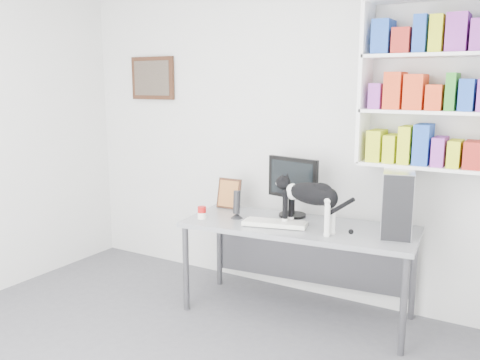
# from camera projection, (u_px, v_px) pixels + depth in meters

# --- Properties ---
(room) EXTENTS (4.01, 4.01, 2.70)m
(room) POSITION_uv_depth(u_px,v_px,m) (106.00, 174.00, 2.86)
(room) COLOR #58575D
(room) RESTS_ON ground
(bookshelf) EXTENTS (1.03, 0.28, 1.24)m
(bookshelf) POSITION_uv_depth(u_px,v_px,m) (434.00, 84.00, 3.63)
(bookshelf) COLOR white
(bookshelf) RESTS_ON room
(wall_art) EXTENTS (0.52, 0.04, 0.42)m
(wall_art) POSITION_uv_depth(u_px,v_px,m) (153.00, 78.00, 5.07)
(wall_art) COLOR #3F2014
(wall_art) RESTS_ON room
(desk) EXTENTS (1.88, 0.89, 0.76)m
(desk) POSITION_uv_depth(u_px,v_px,m) (297.00, 270.00, 4.07)
(desk) COLOR gray
(desk) RESTS_ON room
(monitor) EXTENTS (0.51, 0.32, 0.51)m
(monitor) POSITION_uv_depth(u_px,v_px,m) (293.00, 187.00, 4.20)
(monitor) COLOR black
(monitor) RESTS_ON desk
(keyboard) EXTENTS (0.53, 0.30, 0.04)m
(keyboard) POSITION_uv_depth(u_px,v_px,m) (275.00, 223.00, 3.97)
(keyboard) COLOR silver
(keyboard) RESTS_ON desk
(pc_tower) EXTENTS (0.32, 0.52, 0.48)m
(pc_tower) POSITION_uv_depth(u_px,v_px,m) (397.00, 201.00, 3.74)
(pc_tower) COLOR #B6B6BB
(pc_tower) RESTS_ON desk
(speaker) EXTENTS (0.13, 0.13, 0.24)m
(speaker) POSITION_uv_depth(u_px,v_px,m) (237.00, 204.00, 4.17)
(speaker) COLOR black
(speaker) RESTS_ON desk
(leaning_print) EXTENTS (0.22, 0.09, 0.28)m
(leaning_print) POSITION_uv_depth(u_px,v_px,m) (229.00, 193.00, 4.50)
(leaning_print) COLOR #3F2014
(leaning_print) RESTS_ON desk
(soup_can) EXTENTS (0.09, 0.09, 0.10)m
(soup_can) POSITION_uv_depth(u_px,v_px,m) (202.00, 213.00, 4.16)
(soup_can) COLOR #B70F0F
(soup_can) RESTS_ON desk
(cat) EXTENTS (0.65, 0.30, 0.39)m
(cat) POSITION_uv_depth(u_px,v_px,m) (310.00, 206.00, 3.81)
(cat) COLOR black
(cat) RESTS_ON desk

